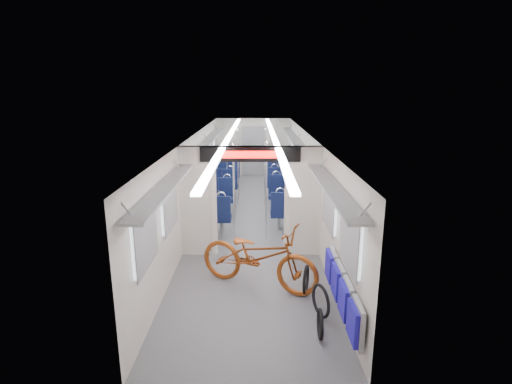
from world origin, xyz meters
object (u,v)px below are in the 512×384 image
(bike_hoop_a, at_px, (320,326))
(seat_bay_far_right, at_px, (280,175))
(stanchion_far_left, at_px, (238,168))
(stanchion_near_left, at_px, (234,196))
(flip_bench, at_px, (342,291))
(seat_bay_near_left, at_px, (216,203))
(seat_bay_near_right, at_px, (287,199))
(bike_hoop_b, at_px, (321,302))
(bicycle, at_px, (259,256))
(stanchion_near_right, at_px, (266,192))
(seat_bay_far_left, at_px, (225,176))
(stanchion_far_right, at_px, (265,168))
(bike_hoop_c, at_px, (306,281))

(bike_hoop_a, height_order, seat_bay_far_right, seat_bay_far_right)
(stanchion_far_left, bearing_deg, stanchion_near_left, -89.14)
(bike_hoop_a, bearing_deg, flip_bench, 40.13)
(seat_bay_near_left, relative_size, stanchion_far_left, 0.91)
(seat_bay_near_right, distance_m, seat_bay_far_right, 3.11)
(bike_hoop_b, distance_m, seat_bay_near_right, 4.83)
(bicycle, relative_size, seat_bay_near_right, 1.04)
(bicycle, height_order, stanchion_near_right, stanchion_near_right)
(bicycle, xyz_separation_m, bike_hoop_b, (0.95, -0.97, -0.34))
(bike_hoop_b, bearing_deg, seat_bay_near_right, 92.02)
(bike_hoop_a, bearing_deg, bike_hoop_b, 80.43)
(seat_bay_near_right, height_order, stanchion_far_left, stanchion_far_left)
(stanchion_near_right, relative_size, stanchion_far_left, 1.00)
(seat_bay_far_left, distance_m, stanchion_far_left, 1.78)
(bike_hoop_a, relative_size, stanchion_near_right, 0.19)
(stanchion_far_right, bearing_deg, stanchion_far_left, -175.85)
(seat_bay_far_right, distance_m, stanchion_near_right, 4.77)
(bike_hoop_b, xyz_separation_m, stanchion_near_left, (-1.47, 2.87, 0.91))
(seat_bay_near_left, bearing_deg, seat_bay_far_left, 90.00)
(stanchion_near_left, bearing_deg, bike_hoop_c, -58.23)
(stanchion_near_left, height_order, stanchion_far_left, same)
(bike_hoop_a, relative_size, stanchion_near_left, 0.19)
(stanchion_far_right, bearing_deg, seat_bay_near_right, -67.45)
(seat_bay_near_right, bearing_deg, seat_bay_far_left, 123.03)
(seat_bay_near_left, relative_size, stanchion_far_right, 0.91)
(bike_hoop_a, bearing_deg, stanchion_far_right, 95.41)
(bike_hoop_c, xyz_separation_m, stanchion_far_left, (-1.38, 5.39, 0.92))
(bike_hoop_b, distance_m, stanchion_near_left, 3.35)
(seat_bay_near_right, height_order, stanchion_far_right, stanchion_far_right)
(bicycle, distance_m, stanchion_near_left, 2.05)
(bike_hoop_c, relative_size, stanchion_near_right, 0.22)
(seat_bay_far_left, bearing_deg, seat_bay_far_right, 7.05)
(seat_bay_near_left, distance_m, stanchion_near_left, 1.79)
(flip_bench, relative_size, seat_bay_near_right, 1.00)
(bike_hoop_c, relative_size, seat_bay_near_right, 0.24)
(seat_bay_near_right, relative_size, seat_bay_far_right, 0.98)
(bike_hoop_c, bearing_deg, seat_bay_near_left, 117.03)
(bicycle, distance_m, stanchion_far_right, 5.23)
(bike_hoop_c, xyz_separation_m, seat_bay_near_right, (-0.03, 4.10, 0.32))
(bicycle, relative_size, seat_bay_far_right, 1.02)
(bike_hoop_a, height_order, bike_hoop_c, bike_hoop_c)
(flip_bench, xyz_separation_m, seat_bay_far_left, (-2.29, 7.96, -0.03))
(bike_hoop_c, bearing_deg, stanchion_near_left, 121.77)
(seat_bay_far_right, bearing_deg, stanchion_near_left, -104.39)
(stanchion_far_right, bearing_deg, bike_hoop_a, -84.59)
(flip_bench, bearing_deg, stanchion_near_left, 118.75)
(seat_bay_near_right, distance_m, stanchion_far_right, 1.58)
(seat_bay_far_left, relative_size, stanchion_near_left, 0.93)
(seat_bay_far_left, height_order, seat_bay_far_right, seat_bay_far_right)
(bike_hoop_c, bearing_deg, seat_bay_far_left, 105.24)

